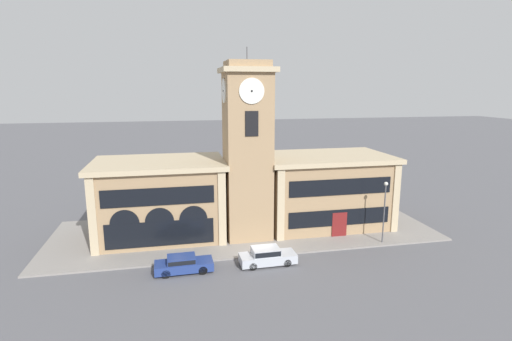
# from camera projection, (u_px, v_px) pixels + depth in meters

# --- Properties ---
(ground_plane) EXTENTS (300.00, 300.00, 0.00)m
(ground_plane) POSITION_uv_depth(u_px,v_px,m) (259.00, 258.00, 34.32)
(ground_plane) COLOR #56565B
(sidewalk_kerb) EXTENTS (37.80, 13.11, 0.15)m
(sidewalk_kerb) POSITION_uv_depth(u_px,v_px,m) (245.00, 231.00, 40.58)
(sidewalk_kerb) COLOR gray
(sidewalk_kerb) RESTS_ON ground_plane
(clock_tower) EXTENTS (4.88, 4.88, 17.92)m
(clock_tower) POSITION_uv_depth(u_px,v_px,m) (247.00, 152.00, 37.57)
(clock_tower) COLOR #9E7F5B
(clock_tower) RESTS_ON ground_plane
(town_hall_left_wing) EXTENTS (12.47, 8.72, 7.52)m
(town_hall_left_wing) POSITION_uv_depth(u_px,v_px,m) (160.00, 199.00, 38.65)
(town_hall_left_wing) COLOR #9E7F5B
(town_hall_left_wing) RESTS_ON ground_plane
(town_hall_right_wing) EXTENTS (13.21, 8.72, 7.50)m
(town_hall_right_wing) POSITION_uv_depth(u_px,v_px,m) (325.00, 190.00, 42.07)
(town_hall_right_wing) COLOR #9E7F5B
(town_hall_right_wing) RESTS_ON ground_plane
(parked_car_near) EXTENTS (4.60, 1.88, 1.33)m
(parked_car_near) POSITION_uv_depth(u_px,v_px,m) (183.00, 264.00, 31.51)
(parked_car_near) COLOR navy
(parked_car_near) RESTS_ON ground_plane
(parked_car_mid) EXTENTS (4.69, 1.92, 1.46)m
(parked_car_mid) POSITION_uv_depth(u_px,v_px,m) (267.00, 256.00, 32.87)
(parked_car_mid) COLOR #B2B7C1
(parked_car_mid) RESTS_ON ground_plane
(street_lamp) EXTENTS (0.36, 0.36, 5.81)m
(street_lamp) POSITION_uv_depth(u_px,v_px,m) (385.00, 203.00, 36.61)
(street_lamp) COLOR #4C4C51
(street_lamp) RESTS_ON sidewalk_kerb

